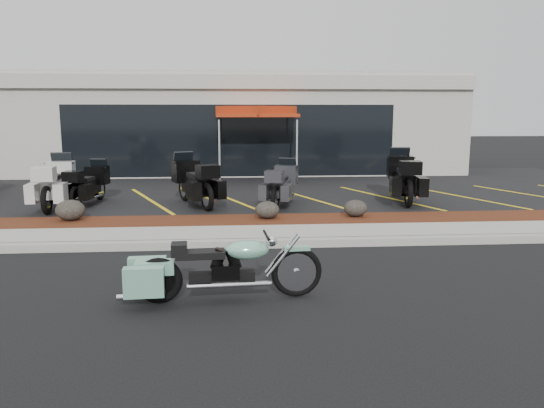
{
  "coord_description": "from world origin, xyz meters",
  "views": [
    {
      "loc": [
        0.06,
        -8.92,
        2.56
      ],
      "look_at": [
        0.81,
        1.2,
        0.78
      ],
      "focal_mm": 35.0,
      "sensor_mm": 36.0,
      "label": 1
    }
  ],
  "objects": [
    {
      "name": "hero_cruiser",
      "position": [
        0.92,
        -1.89,
        0.47
      ],
      "size": [
        2.7,
        0.83,
        0.94
      ],
      "primitive_type": null,
      "rotation": [
        0.0,
        0.0,
        0.06
      ],
      "color": "#74B495",
      "rests_on": "ground"
    },
    {
      "name": "ground",
      "position": [
        0.0,
        0.0,
        0.0
      ],
      "size": [
        90.0,
        90.0,
        0.0
      ],
      "primitive_type": "plane",
      "color": "black",
      "rests_on": "ground"
    },
    {
      "name": "dealership_building",
      "position": [
        0.0,
        14.47,
        2.01
      ],
      "size": [
        18.0,
        8.16,
        4.0
      ],
      "color": "#A49F94",
      "rests_on": "ground"
    },
    {
      "name": "boulder_right",
      "position": [
        2.88,
        2.93,
        0.35
      ],
      "size": [
        0.55,
        0.46,
        0.39
      ],
      "primitive_type": "ellipsoid",
      "color": "black",
      "rests_on": "mulch_bed"
    },
    {
      "name": "curb",
      "position": [
        0.0,
        0.9,
        0.07
      ],
      "size": [
        24.0,
        0.25,
        0.15
      ],
      "primitive_type": "cube",
      "color": "gray",
      "rests_on": "ground"
    },
    {
      "name": "popup_canopy",
      "position": [
        0.92,
        10.15,
        2.5
      ],
      "size": [
        2.89,
        2.89,
        2.6
      ],
      "rotation": [
        0.0,
        0.0,
        -0.03
      ],
      "color": "silver",
      "rests_on": "upper_lot"
    },
    {
      "name": "touring_grey",
      "position": [
        1.53,
        5.26,
        0.74
      ],
      "size": [
        1.35,
        2.17,
        1.18
      ],
      "primitive_type": null,
      "rotation": [
        0.0,
        0.0,
        1.26
      ],
      "color": "#2F3034",
      "rests_on": "upper_lot"
    },
    {
      "name": "traffic_cone",
      "position": [
        -0.51,
        7.57,
        0.39
      ],
      "size": [
        0.36,
        0.36,
        0.49
      ],
      "primitive_type": "cone",
      "rotation": [
        0.0,
        0.0,
        -0.29
      ],
      "color": "orange",
      "rests_on": "upper_lot"
    },
    {
      "name": "upper_lot",
      "position": [
        0.0,
        8.2,
        0.07
      ],
      "size": [
        26.0,
        9.6,
        0.15
      ],
      "primitive_type": "cube",
      "color": "black",
      "rests_on": "ground"
    },
    {
      "name": "touring_black_front",
      "position": [
        -3.59,
        5.79,
        0.72
      ],
      "size": [
        1.09,
        2.07,
        1.14
      ],
      "primitive_type": null,
      "rotation": [
        0.0,
        0.0,
        1.39
      ],
      "color": "black",
      "rests_on": "upper_lot"
    },
    {
      "name": "boulder_mid",
      "position": [
        0.83,
        2.86,
        0.36
      ],
      "size": [
        0.55,
        0.46,
        0.39
      ],
      "primitive_type": "ellipsoid",
      "color": "black",
      "rests_on": "mulch_bed"
    },
    {
      "name": "touring_black_rear",
      "position": [
        4.77,
        5.72,
        0.86
      ],
      "size": [
        1.32,
        2.55,
        1.42
      ],
      "primitive_type": null,
      "rotation": [
        0.0,
        0.0,
        1.41
      ],
      "color": "black",
      "rests_on": "upper_lot"
    },
    {
      "name": "boulder_left",
      "position": [
        -3.56,
        2.97,
        0.39
      ],
      "size": [
        0.65,
        0.54,
        0.46
      ],
      "primitive_type": "ellipsoid",
      "color": "black",
      "rests_on": "mulch_bed"
    },
    {
      "name": "mulch_bed",
      "position": [
        0.0,
        2.8,
        0.08
      ],
      "size": [
        24.0,
        1.2,
        0.16
      ],
      "primitive_type": "cube",
      "color": "#3C160D",
      "rests_on": "ground"
    },
    {
      "name": "touring_white",
      "position": [
        -4.44,
        5.4,
        0.82
      ],
      "size": [
        1.05,
        2.38,
        1.35
      ],
      "primitive_type": null,
      "rotation": [
        0.0,
        0.0,
        1.64
      ],
      "color": "silver",
      "rests_on": "upper_lot"
    },
    {
      "name": "sidewalk",
      "position": [
        0.0,
        1.6,
        0.07
      ],
      "size": [
        24.0,
        1.2,
        0.15
      ],
      "primitive_type": "cube",
      "color": "gray",
      "rests_on": "ground"
    },
    {
      "name": "touring_black_mid",
      "position": [
        -1.26,
        5.46,
        0.83
      ],
      "size": [
        1.75,
        2.48,
        1.35
      ],
      "primitive_type": null,
      "rotation": [
        0.0,
        0.0,
        1.99
      ],
      "color": "black",
      "rests_on": "upper_lot"
    }
  ]
}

